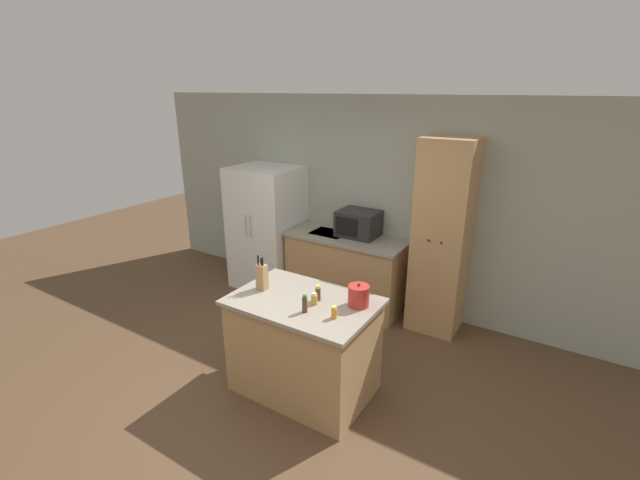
% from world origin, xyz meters
% --- Properties ---
extents(ground_plane, '(14.00, 14.00, 0.00)m').
position_xyz_m(ground_plane, '(0.00, 0.00, 0.00)').
color(ground_plane, brown).
extents(wall_back, '(7.20, 0.06, 2.60)m').
position_xyz_m(wall_back, '(0.00, 2.33, 1.30)').
color(wall_back, '#9EA393').
rests_on(wall_back, ground_plane).
extents(refrigerator, '(0.88, 0.77, 1.68)m').
position_xyz_m(refrigerator, '(-1.55, 1.93, 0.84)').
color(refrigerator, white).
rests_on(refrigerator, ground_plane).
extents(back_counter, '(1.51, 0.67, 0.93)m').
position_xyz_m(back_counter, '(-0.33, 1.99, 0.47)').
color(back_counter, tan).
rests_on(back_counter, ground_plane).
extents(pantry_cabinet, '(0.56, 0.53, 2.19)m').
position_xyz_m(pantry_cabinet, '(0.82, 2.05, 1.10)').
color(pantry_cabinet, tan).
rests_on(pantry_cabinet, ground_plane).
extents(kitchen_island, '(1.26, 0.85, 0.93)m').
position_xyz_m(kitchen_island, '(0.15, 0.30, 0.47)').
color(kitchen_island, tan).
rests_on(kitchen_island, ground_plane).
extents(microwave, '(0.49, 0.41, 0.32)m').
position_xyz_m(microwave, '(-0.23, 2.08, 1.09)').
color(microwave, '#232326').
rests_on(microwave, back_counter).
extents(knife_block, '(0.09, 0.07, 0.33)m').
position_xyz_m(knife_block, '(-0.29, 0.28, 1.05)').
color(knife_block, tan).
rests_on(knife_block, kitchen_island).
extents(spice_bottle_tall_dark, '(0.05, 0.05, 0.14)m').
position_xyz_m(spice_bottle_tall_dark, '(0.26, 0.37, 0.99)').
color(spice_bottle_tall_dark, '#563319').
rests_on(spice_bottle_tall_dark, kitchen_island).
extents(spice_bottle_short_red, '(0.05, 0.05, 0.15)m').
position_xyz_m(spice_bottle_short_red, '(0.28, 0.13, 1.00)').
color(spice_bottle_short_red, '#563319').
rests_on(spice_bottle_short_red, kitchen_island).
extents(spice_bottle_amber_oil, '(0.05, 0.05, 0.10)m').
position_xyz_m(spice_bottle_amber_oil, '(0.53, 0.17, 0.98)').
color(spice_bottle_amber_oil, orange).
rests_on(spice_bottle_amber_oil, kitchen_island).
extents(spice_bottle_green_herb, '(0.06, 0.06, 0.11)m').
position_xyz_m(spice_bottle_green_herb, '(0.27, 0.28, 0.98)').
color(spice_bottle_green_herb, gold).
rests_on(spice_bottle_green_herb, kitchen_island).
extents(kettle, '(0.18, 0.18, 0.21)m').
position_xyz_m(kettle, '(0.60, 0.46, 1.02)').
color(kettle, '#B72D28').
rests_on(kettle, kitchen_island).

